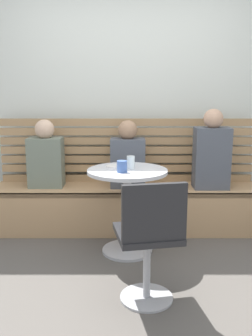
{
  "coord_description": "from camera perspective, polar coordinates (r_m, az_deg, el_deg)",
  "views": [
    {
      "loc": [
        -0.01,
        -2.37,
        1.38
      ],
      "look_at": [
        -0.0,
        0.66,
        0.75
      ],
      "focal_mm": 39.17,
      "sensor_mm": 36.0,
      "label": 1
    }
  ],
  "objects": [
    {
      "name": "ground",
      "position": [
        2.74,
        0.06,
        -18.5
      ],
      "size": [
        8.0,
        8.0,
        0.0
      ],
      "primitive_type": "plane",
      "color": "#514C47"
    },
    {
      "name": "back_wall",
      "position": [
        4.01,
        -0.05,
        12.78
      ],
      "size": [
        5.2,
        0.1,
        2.9
      ],
      "primitive_type": "cube",
      "color": "silver",
      "rests_on": "ground"
    },
    {
      "name": "booth_bench",
      "position": [
        3.75,
        -0.02,
        -6.23
      ],
      "size": [
        2.7,
        0.52,
        0.44
      ],
      "color": "tan",
      "rests_on": "ground"
    },
    {
      "name": "booth_backrest",
      "position": [
        3.85,
        -0.04,
        2.79
      ],
      "size": [
        2.65,
        0.04,
        0.67
      ],
      "color": "#A68157",
      "rests_on": "booth_bench"
    },
    {
      "name": "cafe_table",
      "position": [
        3.13,
        -0.01,
        -4.19
      ],
      "size": [
        0.68,
        0.68,
        0.74
      ],
      "color": "#ADADB2",
      "rests_on": "ground"
    },
    {
      "name": "white_chair",
      "position": [
        2.39,
        3.5,
        -10.82
      ],
      "size": [
        0.47,
        0.47,
        0.85
      ],
      "color": "#ADADB2",
      "rests_on": "ground"
    },
    {
      "name": "person_adult",
      "position": [
        3.69,
        12.98,
        2.29
      ],
      "size": [
        0.34,
        0.22,
        0.78
      ],
      "color": "#4C515B",
      "rests_on": "booth_bench"
    },
    {
      "name": "person_child_left",
      "position": [
        3.65,
        0.06,
        1.6
      ],
      "size": [
        0.34,
        0.22,
        0.67
      ],
      "color": "#4C515B",
      "rests_on": "booth_bench"
    },
    {
      "name": "person_child_middle",
      "position": [
        3.74,
        -12.57,
        1.63
      ],
      "size": [
        0.34,
        0.22,
        0.68
      ],
      "color": "slate",
      "rests_on": "booth_bench"
    },
    {
      "name": "cup_mug_blue",
      "position": [
        2.97,
        -0.82,
        0.23
      ],
      "size": [
        0.08,
        0.08,
        0.09
      ],
      "primitive_type": "cylinder",
      "color": "#3D5B9E",
      "rests_on": "cafe_table"
    },
    {
      "name": "cup_water_clear",
      "position": [
        3.1,
        0.54,
        0.88
      ],
      "size": [
        0.07,
        0.07,
        0.11
      ],
      "primitive_type": "cylinder",
      "color": "white",
      "rests_on": "cafe_table"
    },
    {
      "name": "plate_small",
      "position": [
        3.19,
        -1.77,
        0.28
      ],
      "size": [
        0.17,
        0.17,
        0.01
      ],
      "primitive_type": "cylinder",
      "color": "white",
      "rests_on": "cafe_table"
    }
  ]
}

